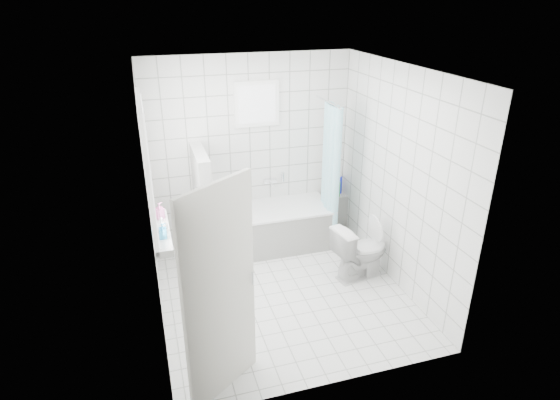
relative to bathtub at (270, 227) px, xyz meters
name	(u,v)px	position (x,y,z in m)	size (l,w,h in m)	color
ground	(282,292)	(-0.17, -1.12, -0.29)	(3.00, 3.00, 0.00)	white
ceiling	(283,70)	(-0.17, -1.12, 2.31)	(3.00, 3.00, 0.00)	white
wall_back	(250,151)	(-0.17, 0.38, 1.01)	(2.80, 0.02, 2.60)	white
wall_front	(337,262)	(-0.17, -2.62, 1.01)	(2.80, 0.02, 2.60)	white
wall_left	(150,208)	(-1.57, -1.12, 1.01)	(0.02, 3.00, 2.60)	white
wall_right	(397,179)	(1.23, -1.12, 1.01)	(0.02, 3.00, 2.60)	white
window_left	(150,170)	(-1.52, -0.82, 1.31)	(0.01, 0.90, 1.40)	white
window_back	(257,104)	(-0.07, 0.33, 1.66)	(0.50, 0.01, 0.50)	white
window_sill	(162,232)	(-1.48, -0.82, 0.57)	(0.18, 1.02, 0.08)	white
door	(220,295)	(-1.09, -2.37, 0.71)	(0.04, 0.80, 2.00)	silver
bathtub	(270,227)	(0.00, 0.00, 0.00)	(1.69, 0.77, 0.58)	white
partition_wall	(203,207)	(-0.91, -0.05, 0.46)	(0.15, 0.85, 1.50)	white
tiled_ledge	(337,211)	(1.12, 0.25, -0.02)	(0.40, 0.24, 0.55)	white
toilet	(361,251)	(0.86, -1.07, 0.07)	(0.40, 0.71, 0.72)	white
curtain_rod	(328,102)	(0.78, -0.02, 1.71)	(0.02, 0.02, 0.80)	silver
shower_curtain	(329,171)	(0.78, -0.16, 0.81)	(0.14, 0.48, 1.78)	#48BFD3
tub_faucet	(270,181)	(0.10, 0.33, 0.56)	(0.18, 0.06, 0.06)	silver
sill_bottles	(161,222)	(-1.47, -0.83, 0.70)	(0.18, 0.60, 0.19)	white
ledge_bottles	(338,187)	(1.11, 0.25, 0.38)	(0.14, 0.17, 0.27)	#DF491A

